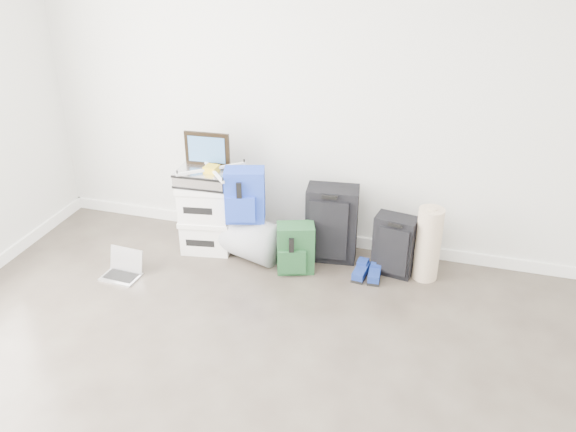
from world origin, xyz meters
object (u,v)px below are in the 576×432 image
(carry_on, at_px, (394,246))
(duffel_bag, at_px, (247,237))
(briefcase, at_px, (204,177))
(laptop, at_px, (123,270))
(large_suitcase, at_px, (332,224))
(boxes_stack, at_px, (207,216))

(carry_on, bearing_deg, duffel_bag, -166.63)
(briefcase, xyz_separation_m, carry_on, (1.56, 0.05, -0.41))
(duffel_bag, relative_size, laptop, 1.88)
(briefcase, distance_m, carry_on, 1.61)
(duffel_bag, height_order, large_suitcase, large_suitcase)
(boxes_stack, height_order, large_suitcase, large_suitcase)
(boxes_stack, distance_m, large_suitcase, 1.04)
(briefcase, relative_size, duffel_bag, 0.74)
(briefcase, height_order, carry_on, briefcase)
(large_suitcase, bearing_deg, laptop, -161.33)
(carry_on, relative_size, laptop, 1.63)
(large_suitcase, height_order, laptop, large_suitcase)
(boxes_stack, bearing_deg, laptop, -138.47)
(boxes_stack, bearing_deg, duffel_bag, -13.50)
(duffel_bag, relative_size, carry_on, 1.15)
(boxes_stack, height_order, carry_on, boxes_stack)
(briefcase, distance_m, laptop, 0.97)
(briefcase, bearing_deg, boxes_stack, 177.31)
(carry_on, bearing_deg, briefcase, -168.48)
(duffel_bag, xyz_separation_m, carry_on, (1.19, 0.08, 0.07))
(carry_on, distance_m, laptop, 2.14)
(carry_on, bearing_deg, laptop, -152.95)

